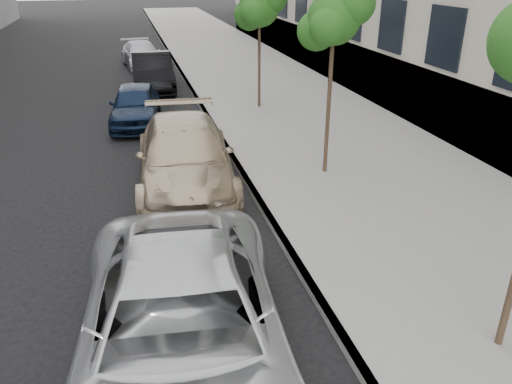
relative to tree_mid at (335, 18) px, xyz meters
name	(u,v)px	position (x,y,z in m)	size (l,w,h in m)	color
sidewalk	(234,62)	(1.07, 16.00, -3.75)	(6.40, 72.00, 0.14)	gray
curb	(176,64)	(-2.05, 16.00, -3.75)	(0.15, 72.00, 0.14)	#9E9B93
tree_mid	(335,18)	(0.00, 0.00, 0.00)	(1.59, 1.39, 4.47)	#38281C
tree_far	(260,6)	(0.00, 6.50, -0.21)	(1.74, 1.54, 4.32)	#38281C
minivan	(182,331)	(-4.30, -5.94, -3.03)	(2.62, 5.67, 1.58)	#B9BCBE
suv	(185,157)	(-3.51, 0.19, -3.04)	(2.19, 5.39, 1.56)	tan
sedan_blue	(135,105)	(-4.46, 5.81, -3.16)	(1.56, 3.87, 1.32)	black
sedan_black	(152,72)	(-3.57, 10.66, -3.06)	(1.61, 4.62, 1.52)	black
sedan_rear	(142,55)	(-3.76, 16.10, -3.19)	(1.76, 4.33, 1.26)	#B4B6BC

